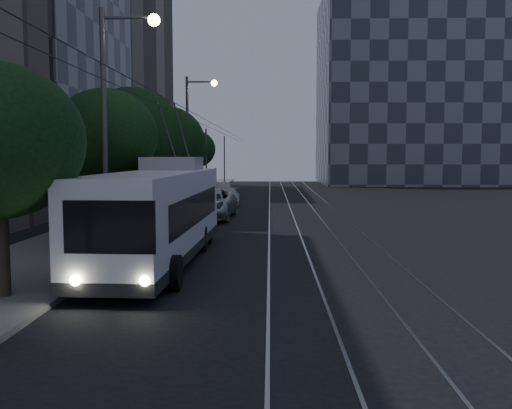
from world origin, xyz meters
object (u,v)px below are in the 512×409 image
at_px(car_white_a, 216,201).
at_px(streetlamp_far, 193,128).
at_px(car_white_d, 218,190).
at_px(car_white_b, 228,197).
at_px(streetlamp_near, 115,106).
at_px(trolleybus, 159,215).
at_px(pickup_silver, 207,204).
at_px(car_white_c, 220,192).

distance_m(car_white_a, streetlamp_far, 6.73).
height_order(car_white_a, car_white_d, car_white_a).
height_order(car_white_b, streetlamp_near, streetlamp_near).
bearing_deg(car_white_d, streetlamp_near, -69.25).
relative_size(car_white_b, streetlamp_near, 0.47).
bearing_deg(car_white_b, streetlamp_far, -155.50).
bearing_deg(car_white_b, car_white_d, 97.92).
xyz_separation_m(trolleybus, car_white_d, (-0.81, 30.88, -1.08)).
height_order(car_white_b, car_white_d, car_white_b).
bearing_deg(streetlamp_near, car_white_a, 81.97).
xyz_separation_m(pickup_silver, car_white_a, (0.18, 3.81, -0.17)).
xyz_separation_m(car_white_a, car_white_b, (0.36, 5.36, -0.11)).
height_order(pickup_silver, streetlamp_near, streetlamp_near).
bearing_deg(car_white_c, streetlamp_near, -103.06).
relative_size(trolleybus, car_white_a, 2.90).
relative_size(car_white_a, streetlamp_near, 0.47).
xyz_separation_m(car_white_a, car_white_d, (-1.12, 13.46, -0.12)).
distance_m(car_white_a, car_white_d, 13.51).
distance_m(car_white_a, streetlamp_near, 16.59).
xyz_separation_m(car_white_b, car_white_d, (-1.48, 8.11, -0.01)).
distance_m(pickup_silver, streetlamp_near, 12.94).
height_order(car_white_b, car_white_c, car_white_c).
relative_size(trolleybus, streetlamp_near, 1.36).
bearing_deg(car_white_d, car_white_a, -62.34).
bearing_deg(streetlamp_near, pickup_silver, 80.30).
relative_size(trolleybus, streetlamp_far, 1.32).
bearing_deg(car_white_b, car_white_a, -96.25).
relative_size(streetlamp_near, streetlamp_far, 0.98).
distance_m(car_white_b, streetlamp_near, 21.80).
relative_size(car_white_a, streetlamp_far, 0.46).
xyz_separation_m(car_white_d, streetlamp_far, (-0.91, -9.32, 5.01)).
relative_size(trolleybus, car_white_d, 3.47).
xyz_separation_m(car_white_a, streetlamp_near, (-2.22, -15.73, 4.78)).
bearing_deg(car_white_a, car_white_d, 82.82).
height_order(trolleybus, streetlamp_far, streetlamp_far).
height_order(pickup_silver, car_white_c, pickup_silver).
relative_size(car_white_c, streetlamp_near, 0.50).
relative_size(car_white_b, car_white_c, 0.92).
distance_m(pickup_silver, car_white_b, 9.19).
height_order(trolleybus, car_white_d, trolleybus).
relative_size(pickup_silver, streetlamp_far, 0.69).
bearing_deg(car_white_c, car_white_b, -85.90).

